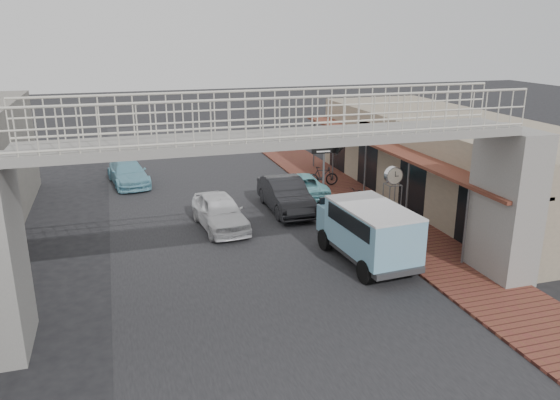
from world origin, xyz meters
TOP-DOWN VIEW (x-y plane):
  - ground at (0.00, 0.00)m, footprint 120.00×120.00m
  - road_strip at (0.00, 0.00)m, footprint 10.00×60.00m
  - sidewalk at (6.50, 3.00)m, footprint 3.00×40.00m
  - shophouse_row at (10.97, 4.00)m, footprint 7.20×18.00m
  - footbridge at (0.00, -4.00)m, footprint 16.40×2.40m
  - white_hatchback at (-0.53, 3.30)m, footprint 2.05×4.35m
  - dark_sedan at (2.80, 4.67)m, footprint 1.62×4.58m
  - angkot_curb at (4.20, 6.74)m, footprint 1.95×4.19m
  - angkot_far at (-3.94, 11.49)m, footprint 2.35×4.57m
  - angkot_van at (3.81, -1.78)m, footprint 2.31×4.55m
  - motorcycle_near at (5.30, 3.37)m, footprint 2.01×1.31m
  - motorcycle_far at (5.84, 7.88)m, footprint 1.74×0.76m
  - street_clock at (5.68, 0.05)m, footprint 0.70×0.56m
  - arrow_sign at (5.98, 5.99)m, footprint 1.88×1.21m

SIDE VIEW (x-z plane):
  - ground at x=0.00m, z-range 0.00..0.00m
  - road_strip at x=0.00m, z-range 0.00..0.01m
  - sidewalk at x=6.50m, z-range 0.00..0.10m
  - angkot_curb at x=4.20m, z-range 0.00..1.16m
  - motorcycle_near at x=5.30m, z-range 0.10..1.10m
  - motorcycle_far at x=5.84m, z-range 0.10..1.11m
  - angkot_far at x=-3.94m, z-range 0.00..1.27m
  - white_hatchback at x=-0.53m, z-range 0.00..1.44m
  - dark_sedan at x=2.80m, z-range 0.00..1.51m
  - angkot_van at x=3.81m, z-range 0.29..2.46m
  - shophouse_row at x=10.97m, z-range 0.01..4.01m
  - street_clock at x=5.68m, z-range 1.05..3.92m
  - arrow_sign at x=5.98m, z-range 1.08..4.29m
  - footbridge at x=0.00m, z-range 0.01..6.35m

